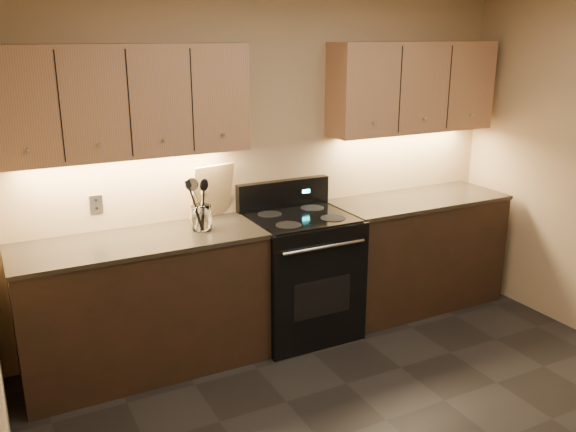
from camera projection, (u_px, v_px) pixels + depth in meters
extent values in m
cube|color=tan|center=(271.00, 160.00, 4.58)|extent=(4.00, 0.04, 2.60)
cube|color=black|center=(144.00, 307.00, 4.08)|extent=(1.60, 0.60, 0.90)
cube|color=#3B3325|center=(139.00, 242.00, 3.95)|extent=(1.62, 0.62, 0.03)
cube|color=black|center=(415.00, 253.00, 5.08)|extent=(1.44, 0.60, 0.90)
cube|color=#3B3325|center=(418.00, 199.00, 4.95)|extent=(1.46, 0.62, 0.03)
cube|color=black|center=(301.00, 276.00, 4.58)|extent=(0.76, 0.65, 0.92)
cube|color=black|center=(301.00, 217.00, 4.44)|extent=(0.70, 0.60, 0.01)
cube|color=black|center=(283.00, 194.00, 4.65)|extent=(0.76, 0.07, 0.22)
cube|color=#19E5F2|center=(306.00, 191.00, 4.70)|extent=(0.06, 0.00, 0.03)
cylinder|color=silver|center=(324.00, 247.00, 4.19)|extent=(0.65, 0.02, 0.02)
cube|color=black|center=(322.00, 298.00, 4.31)|extent=(0.46, 0.00, 0.28)
cylinder|color=black|center=(288.00, 225.00, 4.23)|extent=(0.18, 0.18, 0.00)
cylinder|color=black|center=(333.00, 218.00, 4.39)|extent=(0.18, 0.18, 0.00)
cylinder|color=black|center=(270.00, 214.00, 4.49)|extent=(0.18, 0.18, 0.00)
cylinder|color=black|center=(312.00, 208.00, 4.65)|extent=(0.18, 0.18, 0.00)
cube|color=#AE7D57|center=(123.00, 101.00, 3.82)|extent=(1.60, 0.30, 0.70)
cube|color=#AE7D57|center=(413.00, 87.00, 4.82)|extent=(1.44, 0.30, 0.70)
cube|color=#B2B5BA|center=(96.00, 204.00, 4.05)|extent=(0.08, 0.01, 0.12)
cylinder|color=white|center=(202.00, 217.00, 4.12)|extent=(0.14, 0.14, 0.17)
cylinder|color=white|center=(202.00, 228.00, 4.14)|extent=(0.13, 0.13, 0.02)
cube|color=tan|center=(212.00, 191.00, 4.36)|extent=(0.34, 0.17, 0.40)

